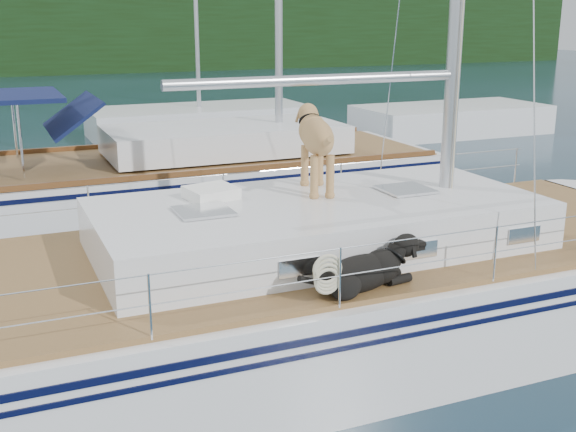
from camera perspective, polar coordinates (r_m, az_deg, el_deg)
name	(u,v)px	position (r m, az deg, el deg)	size (l,w,h in m)	color
ground	(256,353)	(8.82, -2.52, -10.73)	(120.00, 120.00, 0.00)	black
tree_line	(16,29)	(52.50, -20.69, 13.66)	(90.00, 3.00, 6.00)	black
shore_bank	(19,65)	(53.79, -20.51, 11.13)	(92.00, 1.00, 1.20)	#595147
main_sailboat	(263,299)	(8.58, -1.95, -6.54)	(12.00, 3.80, 14.01)	white
neighbor_sailboat	(175,182)	(14.85, -8.91, 2.63)	(11.00, 3.50, 13.30)	white
bg_boat_center	(200,122)	(24.61, -7.00, 7.41)	(7.20, 3.00, 11.65)	white
bg_boat_east	(451,120)	(25.42, 12.75, 7.42)	(6.40, 3.00, 11.65)	white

